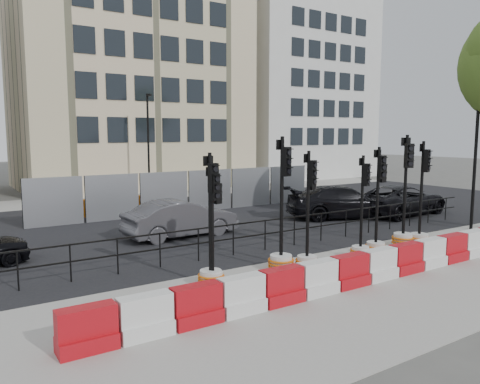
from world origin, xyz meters
TOP-DOWN VIEW (x-y plane):
  - ground at (0.00, 0.00)m, footprint 120.00×120.00m
  - sidewalk_near at (0.00, -3.00)m, footprint 40.00×6.00m
  - road at (0.00, 7.00)m, footprint 40.00×14.00m
  - sidewalk_far at (0.00, 16.00)m, footprint 40.00×4.00m
  - building_cream at (2.00, 21.99)m, footprint 15.00×10.06m
  - building_white at (17.00, 21.99)m, footprint 12.00×9.06m
  - kerb_railing at (0.00, 1.20)m, footprint 18.00×0.04m
  - heras_fencing at (-0.01, 9.80)m, footprint 14.33×1.72m
  - lamp_post_far at (0.50, 14.98)m, footprint 0.12×0.56m
  - lamp_post_near at (7.50, -0.52)m, footprint 0.12×0.56m
  - barrier_row at (0.00, -2.80)m, footprint 16.75×0.50m
  - traffic_signal_a at (-4.37, -0.90)m, footprint 0.64×0.64m
  - traffic_signal_b at (-4.33, -0.95)m, footprint 0.59×0.59m
  - traffic_signal_c at (-2.13, -0.83)m, footprint 0.72×0.72m
  - traffic_signal_d at (-1.48, -1.15)m, footprint 0.64×0.64m
  - traffic_signal_e at (0.64, -1.13)m, footprint 0.61×0.61m
  - traffic_signal_f at (1.38, -1.08)m, footprint 0.65×0.65m
  - traffic_signal_g at (2.96, -0.85)m, footprint 0.73×0.73m
  - traffic_signal_h at (3.47, -1.10)m, footprint 0.69×0.69m
  - car_b at (-2.57, 4.47)m, footprint 1.80×4.26m
  - car_c at (5.11, 4.06)m, footprint 5.50×6.39m
  - car_d at (8.02, 3.24)m, footprint 3.08×5.30m

SIDE VIEW (x-z plane):
  - ground at x=0.00m, z-range 0.00..0.00m
  - sidewalk_near at x=0.00m, z-range 0.00..0.02m
  - sidewalk_far at x=0.00m, z-range 0.00..0.02m
  - road at x=0.00m, z-range 0.00..0.03m
  - barrier_row at x=0.00m, z-range -0.03..0.77m
  - traffic_signal_e at x=0.64m, z-range -0.91..2.18m
  - traffic_signal_a at x=-4.37m, z-range -0.96..2.31m
  - heras_fencing at x=-0.01m, z-range -0.32..1.68m
  - car_b at x=-2.57m, z-range 0.00..1.36m
  - car_d at x=8.02m, z-range 0.00..1.37m
  - kerb_railing at x=0.00m, z-range 0.19..1.19m
  - traffic_signal_b at x=-4.33m, z-range -0.79..2.22m
  - traffic_signal_h at x=3.47m, z-range -1.02..2.46m
  - car_c at x=5.11m, z-range 0.00..1.44m
  - traffic_signal_c at x=-2.13m, z-range -1.07..2.58m
  - traffic_signal_g at x=2.96m, z-range -1.08..2.60m
  - traffic_signal_d at x=-1.48m, z-range -0.85..2.41m
  - traffic_signal_f at x=1.38m, z-range -0.87..2.45m
  - lamp_post_far at x=0.50m, z-range 0.22..6.22m
  - lamp_post_near at x=7.50m, z-range 0.22..6.22m
  - building_white at x=17.00m, z-range 0.00..16.00m
  - building_cream at x=2.00m, z-range 0.00..18.00m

